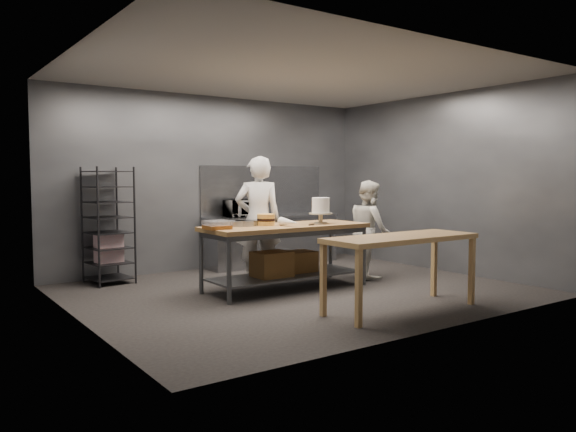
# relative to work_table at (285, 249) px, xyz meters

# --- Properties ---
(ground) EXTENTS (6.00, 6.00, 0.00)m
(ground) POSITION_rel_work_table_xyz_m (0.11, -0.19, -0.57)
(ground) COLOR black
(ground) RESTS_ON ground
(back_wall) EXTENTS (6.00, 0.04, 3.00)m
(back_wall) POSITION_rel_work_table_xyz_m (0.11, 2.31, 0.93)
(back_wall) COLOR #4C4F54
(back_wall) RESTS_ON ground
(work_table) EXTENTS (2.40, 0.90, 0.92)m
(work_table) POSITION_rel_work_table_xyz_m (0.00, 0.00, 0.00)
(work_table) COLOR olive
(work_table) RESTS_ON ground
(near_counter) EXTENTS (2.00, 0.70, 0.90)m
(near_counter) POSITION_rel_work_table_xyz_m (0.42, -1.83, 0.24)
(near_counter) COLOR #A17342
(near_counter) RESTS_ON ground
(back_counter) EXTENTS (2.60, 0.60, 0.90)m
(back_counter) POSITION_rel_work_table_xyz_m (1.11, 1.99, -0.12)
(back_counter) COLOR slate
(back_counter) RESTS_ON ground
(splashback_panel) EXTENTS (2.60, 0.02, 0.90)m
(splashback_panel) POSITION_rel_work_table_xyz_m (1.11, 2.29, 0.78)
(splashback_panel) COLOR slate
(splashback_panel) RESTS_ON back_counter
(speed_rack) EXTENTS (0.67, 0.71, 1.75)m
(speed_rack) POSITION_rel_work_table_xyz_m (-1.90, 1.91, 0.28)
(speed_rack) COLOR black
(speed_rack) RESTS_ON ground
(chef_behind) EXTENTS (0.82, 0.69, 1.91)m
(chef_behind) POSITION_rel_work_table_xyz_m (-0.04, 0.66, 0.38)
(chef_behind) COLOR silver
(chef_behind) RESTS_ON ground
(chef_right) EXTENTS (0.84, 0.93, 1.55)m
(chef_right) POSITION_rel_work_table_xyz_m (1.64, 0.00, 0.20)
(chef_right) COLOR silver
(chef_right) RESTS_ON ground
(microwave) EXTENTS (0.54, 0.37, 0.30)m
(microwave) POSITION_rel_work_table_xyz_m (0.45, 1.99, 0.48)
(microwave) COLOR black
(microwave) RESTS_ON back_counter
(frosted_cake_stand) EXTENTS (0.34, 0.34, 0.38)m
(frosted_cake_stand) POSITION_rel_work_table_xyz_m (0.56, -0.11, 0.59)
(frosted_cake_stand) COLOR #B1A88E
(frosted_cake_stand) RESTS_ON work_table
(layer_cake) EXTENTS (0.25, 0.25, 0.16)m
(layer_cake) POSITION_rel_work_table_xyz_m (-0.26, 0.10, 0.43)
(layer_cake) COLOR #F4B64D
(layer_cake) RESTS_ON work_table
(cake_pans) EXTENTS (0.79, 0.31, 0.07)m
(cake_pans) POSITION_rel_work_table_xyz_m (-0.65, 0.20, 0.39)
(cake_pans) COLOR gray
(cake_pans) RESTS_ON work_table
(piping_bag) EXTENTS (0.14, 0.39, 0.12)m
(piping_bag) POSITION_rel_work_table_xyz_m (-0.09, -0.23, 0.41)
(piping_bag) COLOR white
(piping_bag) RESTS_ON work_table
(offset_spatula) EXTENTS (0.36, 0.02, 0.02)m
(offset_spatula) POSITION_rel_work_table_xyz_m (0.35, -0.28, 0.35)
(offset_spatula) COLOR slate
(offset_spatula) RESTS_ON work_table
(pastry_clamshells) EXTENTS (0.33, 0.34, 0.11)m
(pastry_clamshells) POSITION_rel_work_table_xyz_m (-1.08, 0.00, 0.40)
(pastry_clamshells) COLOR #A35220
(pastry_clamshells) RESTS_ON work_table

